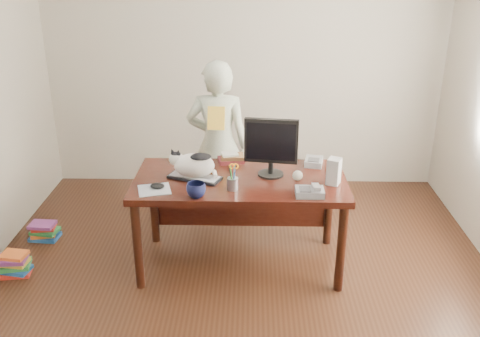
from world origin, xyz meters
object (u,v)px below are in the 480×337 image
Objects in this scene: coffee_mug at (196,190)px; speaker at (334,171)px; cat at (193,164)px; book_pile_b at (44,231)px; monitor at (271,144)px; pen_cup at (233,182)px; person at (218,145)px; mouse at (157,186)px; calculator at (314,162)px; book_pile_a at (14,264)px; book_stack at (231,158)px; phone at (310,191)px; keyboard at (195,177)px; desk at (240,191)px; baseball at (298,176)px.

speaker is (0.99, 0.25, 0.05)m from coffee_mug.
book_pile_b is at bearing -173.91° from cat.
monitor is 0.43m from pen_cup.
mouse is at bearing 71.36° from person.
calculator reaches higher than book_pile_a.
person is (-0.80, 0.44, -0.02)m from calculator.
coffee_mug is at bearing -133.62° from calculator.
pen_cup is 1.91m from book_pile_b.
mouse is 0.45× the size of book_pile_b.
cat is at bearing -137.89° from book_stack.
pen_cup is 1.02× the size of phone.
book_stack is (-0.03, 0.53, -0.02)m from pen_cup.
coffee_mug is 1.06m from person.
calculator is at bearing 155.03° from person.
cat is 0.76m from person.
person is at bearing 162.62° from calculator.
mouse is 1.35m from book_pile_a.
mouse is 1.44m from book_pile_b.
calculator reaches higher than mouse.
keyboard is 0.31m from mouse.
person reaches higher than monitor.
mouse is 0.51× the size of book_stack.
desk is at bearing 54.14° from coffee_mug.
calculator is at bearing 41.18° from monitor.
speaker is at bearing 17.28° from keyboard.
book_pile_a is at bearing -156.95° from calculator.
baseball is (0.73, 0.31, -0.01)m from coffee_mug.
pen_cup is 2.68× the size of baseball.
mouse is 1.27m from calculator.
cat is 1.43× the size of book_pile_a.
monitor is 2.24× the size of calculator.
book_stack is 0.67m from calculator.
monitor is at bearing 27.18° from cat.
book_pile_a is at bearing -175.49° from baseball.
phone reaches higher than keyboard.
cat is 1.94× the size of phone.
keyboard reaches higher than desk.
book_stack is 0.84× the size of book_pile_a.
person is at bearing 125.70° from phone.
phone is 1.23m from person.
book_pile_b is at bearing 17.51° from person.
book_stack is at bearing 71.77° from coffee_mug.
pen_cup is at bearing -131.07° from calculator.
baseball reaches higher than keyboard.
person reaches higher than book_pile_b.
pen_cup is at bearing -95.96° from book_stack.
monitor is at bearing 129.14° from phone.
monitor reaches higher than keyboard.
desk is 11.89× the size of coffee_mug.
book_stack is (-0.51, 0.36, -0.01)m from baseball.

